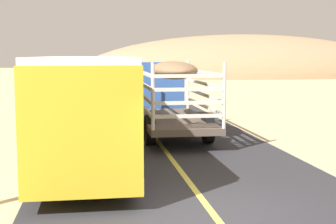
# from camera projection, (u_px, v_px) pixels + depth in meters

# --- Properties ---
(ground_plane) EXTENTS (240.00, 240.00, 0.00)m
(ground_plane) POSITION_uv_depth(u_px,v_px,m) (212.00, 214.00, 10.15)
(ground_plane) COLOR #CCB284
(road_surface) EXTENTS (8.00, 120.00, 0.02)m
(road_surface) POSITION_uv_depth(u_px,v_px,m) (212.00, 213.00, 10.15)
(road_surface) COLOR #2D2D33
(road_surface) RESTS_ON ground
(road_centre_line) EXTENTS (0.16, 117.60, 0.00)m
(road_centre_line) POSITION_uv_depth(u_px,v_px,m) (212.00, 213.00, 10.15)
(road_centre_line) COLOR #D8CC4C
(road_centre_line) RESTS_ON road_surface
(livestock_truck) EXTENTS (2.53, 9.70, 3.02)m
(livestock_truck) POSITION_uv_depth(u_px,v_px,m) (162.00, 88.00, 22.26)
(livestock_truck) COLOR #3359A5
(livestock_truck) RESTS_ON road_surface
(bus) EXTENTS (2.54, 10.00, 3.21)m
(bus) POSITION_uv_depth(u_px,v_px,m) (85.00, 106.00, 14.63)
(bus) COLOR gold
(bus) RESTS_ON road_surface
(car_far) EXTENTS (1.80, 4.40, 1.46)m
(car_far) POSITION_uv_depth(u_px,v_px,m) (158.00, 91.00, 35.56)
(car_far) COLOR silver
(car_far) RESTS_ON road_surface
(distant_hill) EXTENTS (51.24, 18.70, 12.67)m
(distant_hill) POSITION_uv_depth(u_px,v_px,m) (246.00, 77.00, 73.64)
(distant_hill) COLOR #997C5A
(distant_hill) RESTS_ON ground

